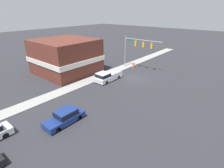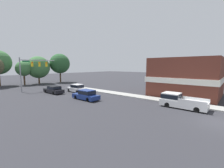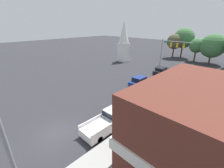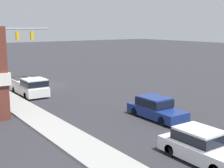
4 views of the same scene
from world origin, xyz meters
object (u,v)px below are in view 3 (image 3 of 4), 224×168
pickup_truck_parked (109,120)px  car_lead (140,81)px  car_oncoming (173,76)px  car_second_ahead (161,70)px

pickup_truck_parked → car_lead: bearing=110.8°
car_oncoming → pickup_truck_parked: pickup_truck_parked is taller
car_second_ahead → pickup_truck_parked: 22.80m
pickup_truck_parked → car_oncoming: bearing=94.5°
car_lead → car_second_ahead: car_lead is taller
car_lead → car_oncoming: (3.30, 6.95, 0.03)m
car_second_ahead → pickup_truck_parked: bearing=-76.5°
car_oncoming → pickup_truck_parked: 19.83m
car_second_ahead → pickup_truck_parked: size_ratio=0.88×
car_oncoming → car_second_ahead: car_oncoming is taller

